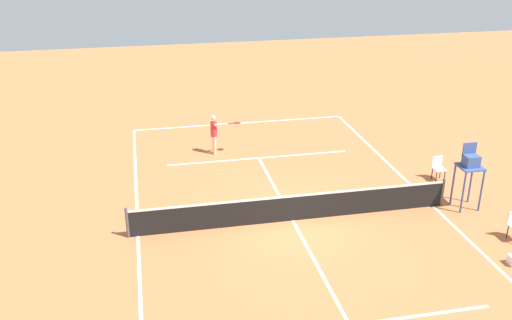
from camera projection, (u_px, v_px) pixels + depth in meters
The scene contains 7 objects.
ground_plane at pixel (293, 220), 19.90m from camera, with size 60.00×60.00×0.00m, color #C66B3D.
court_lines at pixel (293, 220), 19.90m from camera, with size 10.56×20.58×0.01m.
tennis_net at pixel (293, 208), 19.70m from camera, with size 11.16×0.10×1.07m.
player_serving at pixel (215, 131), 25.03m from camera, with size 1.31×0.49×1.77m.
tennis_ball at pixel (220, 170), 23.68m from camera, with size 0.07×0.07×0.07m, color #CCE033.
umpire_chair at pixel (470, 166), 20.19m from camera, with size 0.80×0.80×2.41m.
courtside_chair_mid at pixel (438, 167), 22.76m from camera, with size 0.44×0.46×0.95m.
Camera 1 is at (4.78, 16.87, 9.71)m, focal length 40.68 mm.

